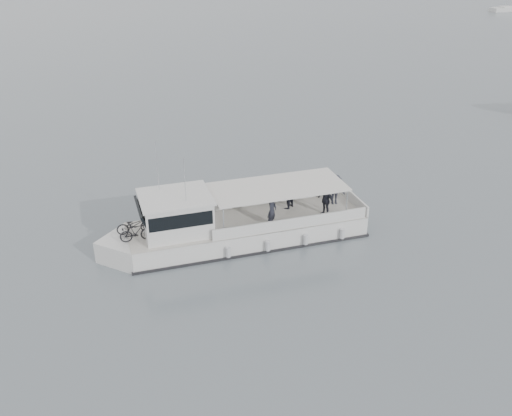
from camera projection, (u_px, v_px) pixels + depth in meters
ground at (191, 291)px, 24.36m from camera, size 1400.00×1400.00×0.00m
tour_boat at (225, 226)px, 27.61m from camera, size 13.17×6.16×5.53m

